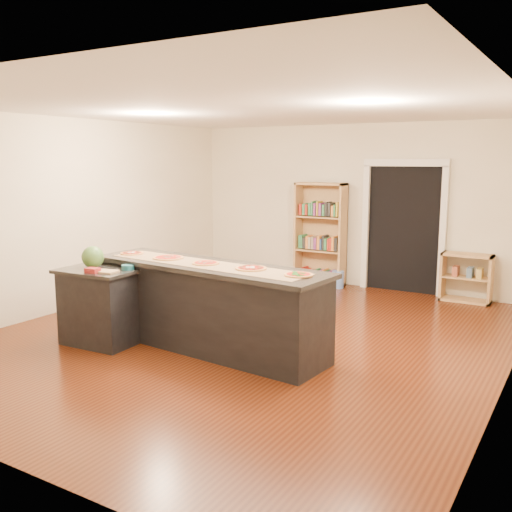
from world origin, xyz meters
The scene contains 17 objects.
room centered at (0.00, 0.00, 1.40)m, with size 6.00×7.00×2.80m.
doorway centered at (0.90, 3.46, 1.20)m, with size 1.40×0.09×2.21m.
kitchen_island centered at (-0.18, -0.61, 0.51)m, with size 3.06×0.83×1.01m.
side_counter centered at (-1.38, -1.12, 0.46)m, with size 0.93×0.68×0.92m.
bookshelf centered at (-0.53, 3.29, 0.90)m, with size 0.90×0.32×1.80m, color tan.
low_shelf centered at (1.98, 3.29, 0.38)m, with size 0.76×0.33×0.76m, color tan.
waste_bin centered at (-0.11, 3.15, 0.15)m, with size 0.20×0.20×0.30m, color #5E83D3.
kraft_paper centered at (-0.18, -0.63, 1.01)m, with size 2.66×0.48×0.00m, color olive.
watermelon centered at (-1.49, -1.12, 1.05)m, with size 0.26×0.26×0.26m, color #144214.
cutting_board centered at (-1.18, -1.23, 0.93)m, with size 0.28×0.19×0.02m, color tan.
package_red centered at (-1.27, -1.33, 0.94)m, with size 0.16×0.11×0.06m, color maroon.
package_teal centered at (-1.06, -0.98, 0.94)m, with size 0.15×0.15×0.06m, color #195966.
pizza_a centered at (-1.40, -0.54, 1.02)m, with size 0.31×0.31×0.02m.
pizza_b centered at (-0.79, -0.57, 1.02)m, with size 0.36×0.36×0.02m.
pizza_c centered at (-0.18, -0.63, 1.02)m, with size 0.31×0.31×0.02m.
pizza_d centered at (0.43, -0.63, 1.02)m, with size 0.36×0.36×0.02m.
pizza_e centered at (1.04, -0.68, 1.02)m, with size 0.30×0.30×0.02m.
Camera 1 is at (3.64, -5.86, 2.20)m, focal length 40.00 mm.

